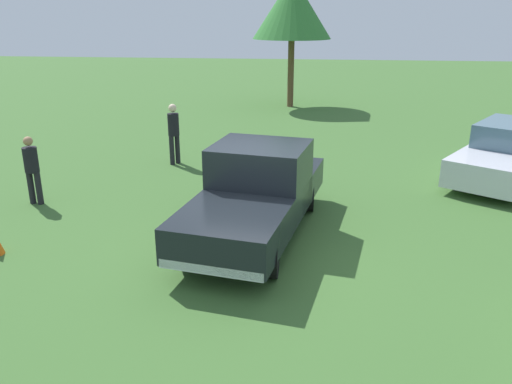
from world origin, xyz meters
TOP-DOWN VIEW (x-y plane):
  - ground_plane at (0.00, 0.00)m, footprint 80.00×80.00m
  - pickup_truck at (-0.70, -0.01)m, footprint 5.24×2.67m
  - sedan_far at (-4.97, 6.21)m, footprint 5.01×4.14m
  - person_bystander at (-5.31, -2.98)m, footprint 0.45×0.45m
  - person_visitor at (-1.71, -5.33)m, footprint 0.35×0.35m
  - tree_back_right at (-15.30, -0.13)m, footprint 3.52×3.52m

SIDE VIEW (x-z plane):
  - ground_plane at x=0.00m, z-range 0.00..0.00m
  - sedan_far at x=-4.97m, z-range -0.05..1.44m
  - person_visitor at x=-1.71m, z-range 0.09..1.70m
  - pickup_truck at x=-0.70m, z-range 0.02..1.81m
  - person_bystander at x=-5.31m, z-range 0.12..1.88m
  - tree_back_right at x=-15.30m, z-range 1.51..7.21m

